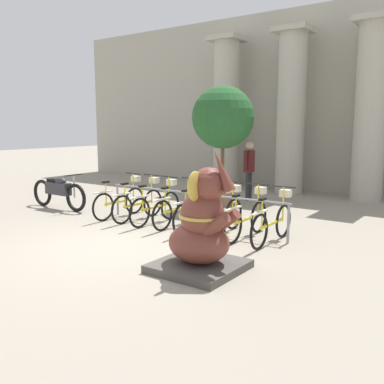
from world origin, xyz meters
name	(u,v)px	position (x,y,z in m)	size (l,w,h in m)	color
ground_plane	(122,246)	(0.00, 0.00, 0.00)	(60.00, 60.00, 0.00)	gray
building_facade	(303,101)	(0.00, 8.60, 3.00)	(20.00, 0.20, 6.00)	#A39E8E
column_left	(226,113)	(-2.39, 7.60, 2.62)	(1.10, 1.10, 5.16)	#ADA899
column_middle	(291,111)	(0.00, 7.60, 2.62)	(1.10, 1.10, 5.16)	#ADA899
column_right	(371,110)	(2.39, 7.60, 2.62)	(1.10, 1.10, 5.16)	#ADA899
bike_rack	(191,199)	(0.15, 1.95, 0.62)	(4.55, 0.05, 0.77)	gray
bicycle_0	(121,201)	(-1.82, 1.81, 0.40)	(0.48, 1.71, 1.03)	black
bicycle_1	(139,203)	(-1.26, 1.84, 0.40)	(0.48, 1.71, 1.03)	black
bicycle_2	(157,206)	(-0.70, 1.80, 0.40)	(0.48, 1.71, 1.03)	black
bicycle_3	(179,208)	(-0.13, 1.87, 0.40)	(0.48, 1.71, 1.03)	black
bicycle_4	(199,211)	(0.43, 1.83, 0.40)	(0.48, 1.71, 1.03)	black
bicycle_5	(222,215)	(1.00, 1.82, 0.40)	(0.48, 1.71, 1.03)	black
bicycle_6	(247,218)	(1.56, 1.87, 0.40)	(0.48, 1.71, 1.03)	black
bicycle_7	(273,222)	(2.13, 1.82, 0.40)	(0.48, 1.71, 1.03)	black
elephant_statue	(202,230)	(1.92, -0.25, 0.64)	(1.24, 1.24, 1.87)	#4C4742
motorcycle	(59,191)	(-3.89, 1.60, 0.47)	(2.11, 0.55, 0.96)	black
person_pedestrian	(249,166)	(-0.42, 5.65, 1.03)	(0.23, 0.47, 1.71)	#28282D
potted_tree	(223,120)	(-0.63, 4.50, 2.33)	(1.68, 1.68, 3.24)	brown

